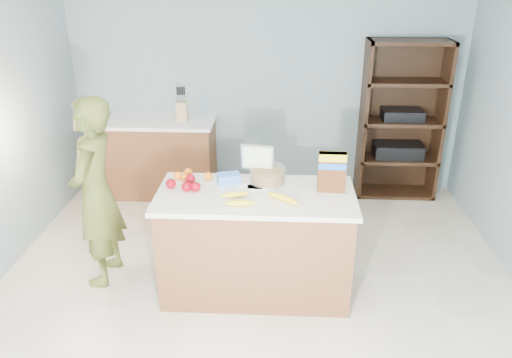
{
  "coord_description": "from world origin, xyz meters",
  "views": [
    {
      "loc": [
        0.19,
        -3.22,
        2.57
      ],
      "look_at": [
        0.0,
        0.35,
        1.0
      ],
      "focal_mm": 35.0,
      "sensor_mm": 36.0,
      "label": 1
    }
  ],
  "objects_px": {
    "counter_peninsula": "(256,246)",
    "cereal_box": "(332,169)",
    "shelving_unit": "(400,123)",
    "person": "(96,193)",
    "tv": "(258,159)"
  },
  "relations": [
    {
      "from": "counter_peninsula",
      "to": "cereal_box",
      "type": "bearing_deg",
      "value": 6.95
    },
    {
      "from": "shelving_unit",
      "to": "person",
      "type": "xyz_separation_m",
      "value": [
        -2.88,
        -1.93,
        -0.05
      ]
    },
    {
      "from": "counter_peninsula",
      "to": "tv",
      "type": "distance_m",
      "value": 0.72
    },
    {
      "from": "counter_peninsula",
      "to": "tv",
      "type": "relative_size",
      "value": 5.53
    },
    {
      "from": "person",
      "to": "tv",
      "type": "relative_size",
      "value": 5.76
    },
    {
      "from": "shelving_unit",
      "to": "tv",
      "type": "bearing_deg",
      "value": -132.12
    },
    {
      "from": "shelving_unit",
      "to": "cereal_box",
      "type": "bearing_deg",
      "value": -115.92
    },
    {
      "from": "counter_peninsula",
      "to": "person",
      "type": "height_order",
      "value": "person"
    },
    {
      "from": "shelving_unit",
      "to": "cereal_box",
      "type": "distance_m",
      "value": 2.21
    },
    {
      "from": "person",
      "to": "counter_peninsula",
      "type": "bearing_deg",
      "value": 86.28
    },
    {
      "from": "counter_peninsula",
      "to": "person",
      "type": "relative_size",
      "value": 0.96
    },
    {
      "from": "counter_peninsula",
      "to": "shelving_unit",
      "type": "relative_size",
      "value": 0.87
    },
    {
      "from": "shelving_unit",
      "to": "tv",
      "type": "relative_size",
      "value": 6.38
    },
    {
      "from": "cereal_box",
      "to": "shelving_unit",
      "type": "bearing_deg",
      "value": 64.08
    },
    {
      "from": "person",
      "to": "cereal_box",
      "type": "distance_m",
      "value": 1.94
    }
  ]
}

